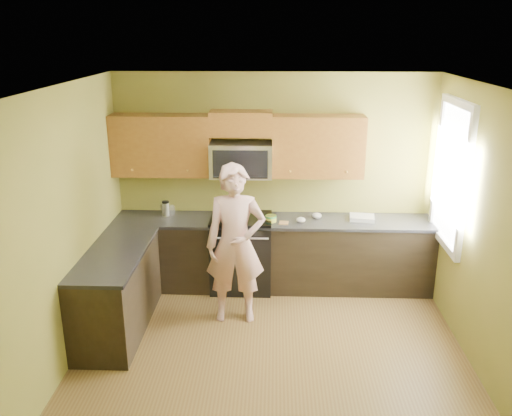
{
  "coord_description": "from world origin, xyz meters",
  "views": [
    {
      "loc": [
        0.01,
        -4.63,
        3.18
      ],
      "look_at": [
        -0.2,
        1.3,
        1.2
      ],
      "focal_mm": 37.63,
      "sensor_mm": 36.0,
      "label": 1
    }
  ],
  "objects_px": {
    "microwave": "(241,176)",
    "woman": "(236,244)",
    "stove": "(241,252)",
    "frying_pan": "(232,223)",
    "travel_mug": "(166,216)",
    "butter_tub": "(271,222)"
  },
  "relations": [
    {
      "from": "stove",
      "to": "woman",
      "type": "xyz_separation_m",
      "value": [
        -0.01,
        -0.8,
        0.44
      ]
    },
    {
      "from": "woman",
      "to": "frying_pan",
      "type": "distance_m",
      "value": 0.59
    },
    {
      "from": "stove",
      "to": "frying_pan",
      "type": "bearing_deg",
      "value": -113.76
    },
    {
      "from": "stove",
      "to": "frying_pan",
      "type": "height_order",
      "value": "frying_pan"
    },
    {
      "from": "woman",
      "to": "butter_tub",
      "type": "xyz_separation_m",
      "value": [
        0.39,
        0.74,
        0.01
      ]
    },
    {
      "from": "woman",
      "to": "travel_mug",
      "type": "height_order",
      "value": "woman"
    },
    {
      "from": "frying_pan",
      "to": "travel_mug",
      "type": "relative_size",
      "value": 2.63
    },
    {
      "from": "travel_mug",
      "to": "microwave",
      "type": "bearing_deg",
      "value": 0.71
    },
    {
      "from": "microwave",
      "to": "woman",
      "type": "bearing_deg",
      "value": -90.73
    },
    {
      "from": "woman",
      "to": "microwave",
      "type": "bearing_deg",
      "value": 85.78
    },
    {
      "from": "frying_pan",
      "to": "butter_tub",
      "type": "xyz_separation_m",
      "value": [
        0.47,
        0.16,
        -0.03
      ]
    },
    {
      "from": "microwave",
      "to": "frying_pan",
      "type": "bearing_deg",
      "value": -105.71
    },
    {
      "from": "stove",
      "to": "woman",
      "type": "relative_size",
      "value": 0.52
    },
    {
      "from": "stove",
      "to": "travel_mug",
      "type": "height_order",
      "value": "travel_mug"
    },
    {
      "from": "butter_tub",
      "to": "travel_mug",
      "type": "distance_m",
      "value": 1.35
    },
    {
      "from": "woman",
      "to": "frying_pan",
      "type": "xyz_separation_m",
      "value": [
        -0.09,
        0.58,
        0.04
      ]
    },
    {
      "from": "frying_pan",
      "to": "travel_mug",
      "type": "distance_m",
      "value": 0.93
    },
    {
      "from": "stove",
      "to": "frying_pan",
      "type": "relative_size",
      "value": 1.86
    },
    {
      "from": "butter_tub",
      "to": "travel_mug",
      "type": "height_order",
      "value": "travel_mug"
    },
    {
      "from": "microwave",
      "to": "travel_mug",
      "type": "relative_size",
      "value": 3.92
    },
    {
      "from": "stove",
      "to": "frying_pan",
      "type": "xyz_separation_m",
      "value": [
        -0.1,
        -0.22,
        0.47
      ]
    },
    {
      "from": "stove",
      "to": "butter_tub",
      "type": "height_order",
      "value": "butter_tub"
    }
  ]
}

